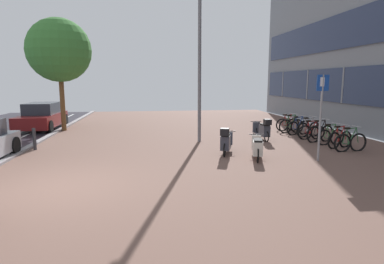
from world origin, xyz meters
The scene contains 18 objects.
ground centered at (1.43, 0.00, -0.02)m, with size 21.00×40.00×0.13m.
bicycle_rack_00 centered at (9.49, 2.79, 0.34)m, with size 1.36×0.48×0.97m.
bicycle_rack_01 centered at (9.49, 3.41, 0.33)m, with size 1.27×0.53×0.94m.
bicycle_rack_02 centered at (9.49, 4.04, 0.33)m, with size 1.27×0.48×0.92m.
bicycle_rack_03 centered at (9.39, 4.67, 0.36)m, with size 1.42×0.50×1.02m.
bicycle_rack_04 centered at (9.34, 5.30, 0.33)m, with size 1.28×0.48×0.92m.
bicycle_rack_05 centered at (9.54, 5.92, 0.35)m, with size 1.38×0.49×0.99m.
bicycle_rack_06 centered at (9.36, 6.55, 0.34)m, with size 1.35×0.47×0.97m.
bicycle_rack_07 centered at (9.29, 7.18, 0.35)m, with size 1.36×0.48×0.99m.
bicycle_rack_08 centered at (9.38, 7.81, 0.33)m, with size 1.30×0.48×0.95m.
scooter_near centered at (4.87, 2.98, 0.45)m, with size 0.85×1.57×1.01m.
scooter_mid centered at (5.73, 2.15, 0.38)m, with size 0.76×1.69×0.74m.
scooter_far centered at (7.16, 5.44, 0.44)m, with size 0.52×1.84×1.00m.
parked_car_far centered at (-3.53, 10.41, 0.65)m, with size 1.85×4.05×1.40m.
parking_sign centered at (7.60, 1.65, 1.68)m, with size 0.40×0.07×2.75m.
lamp_post centered at (4.33, 5.46, 3.61)m, with size 0.20×0.52×6.58m.
street_tree centered at (-2.18, 9.49, 4.08)m, with size 3.18×3.18×5.69m.
bollard_far centered at (-2.05, 4.69, 0.41)m, with size 0.12×0.12×0.82m.
Camera 1 is at (2.18, -7.62, 2.53)m, focal length 29.52 mm.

